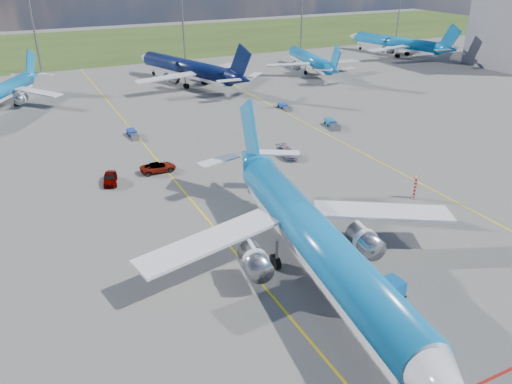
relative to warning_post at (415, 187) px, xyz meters
name	(u,v)px	position (x,y,z in m)	size (l,w,h in m)	color
ground	(262,284)	(-26.00, -8.00, -1.50)	(400.00, 400.00, 0.00)	#575755
grass_strip	(62,47)	(-26.00, 142.00, -1.50)	(400.00, 80.00, 0.01)	#2D4719
taxiway_lines	(174,178)	(-25.83, 19.70, -1.49)	(60.25, 160.00, 0.02)	yellow
floodlight_masts	(112,19)	(-16.00, 102.00, 11.06)	(202.20, 0.50, 22.70)	slate
warning_post	(415,187)	(0.00, 0.00, 0.00)	(0.50, 0.50, 3.00)	red
bg_jet_nnw	(1,109)	(-46.67, 69.06, -1.50)	(26.39, 34.63, 9.07)	#0D75C1
bg_jet_n	(188,84)	(-5.50, 72.15, -1.50)	(32.99, 43.30, 11.34)	#07133D
bg_jet_ne	(310,72)	(28.43, 71.03, -1.50)	(27.18, 35.67, 9.34)	#0D75C1
bg_jet_ene	(395,55)	(65.10, 80.22, -1.50)	(31.13, 40.85, 10.70)	#0D75C1
main_airliner	(315,279)	(-21.00, -9.47, -1.50)	(35.69, 46.84, 12.27)	#0D75C1
uld_container	(393,287)	(-15.91, -14.70, -0.73)	(1.54, 1.93, 1.54)	#0C5CAA
service_car_a	(110,178)	(-34.16, 21.89, -0.74)	(1.78, 4.43, 1.51)	#999999
service_car_b	(158,167)	(-27.13, 22.89, -0.79)	(2.35, 5.11, 1.42)	#999999
service_car_c	(287,153)	(-7.62, 19.79, -0.79)	(2.00, 4.93, 1.43)	#999999
baggage_tug_w	(332,124)	(7.19, 29.21, -0.97)	(2.49, 5.19, 1.13)	#196196
baggage_tug_c	(133,134)	(-26.69, 39.87, -1.03)	(1.28, 4.45, 1.00)	#193696
baggage_tug_e	(285,107)	(5.14, 43.27, -1.06)	(1.26, 4.25, 0.95)	#1C41A9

